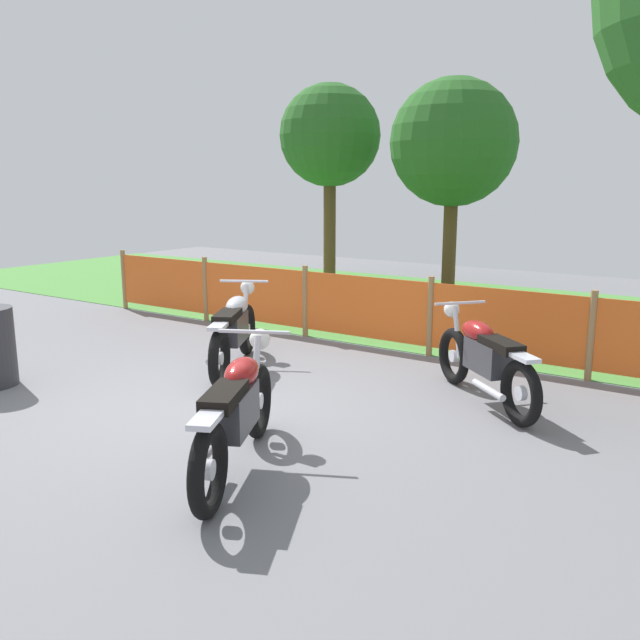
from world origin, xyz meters
TOP-DOWN VIEW (x-y plane):
  - ground at (0.00, 0.00)m, footprint 24.00×24.00m
  - grass_verge at (0.00, 6.10)m, footprint 24.00×6.39m
  - barrier_fence at (0.00, 2.91)m, footprint 9.99×0.08m
  - tree_leftmost at (-3.84, 7.93)m, footprint 2.26×2.26m
  - tree_near_left at (-0.94, 8.01)m, footprint 2.55×2.55m
  - motorcycle_lead at (1.22, -1.16)m, footprint 1.07×1.95m
  - motorcycle_trailing at (-0.70, 1.01)m, footprint 1.14×1.93m
  - motorcycle_third at (2.24, 1.51)m, footprint 1.59×1.41m

SIDE VIEW (x-z plane):
  - ground at x=0.00m, z-range -0.02..0.00m
  - grass_verge at x=0.00m, z-range 0.00..0.01m
  - motorcycle_third at x=2.24m, z-range -0.01..0.94m
  - motorcycle_lead at x=1.22m, z-range -0.02..0.99m
  - motorcycle_trailing at x=-0.70m, z-range -0.02..0.99m
  - barrier_fence at x=0.00m, z-range 0.02..1.07m
  - tree_near_left at x=-0.94m, z-range 0.85..5.13m
  - tree_leftmost at x=-3.84m, z-range 1.02..5.40m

